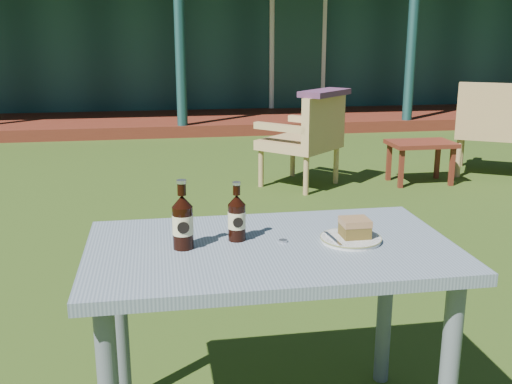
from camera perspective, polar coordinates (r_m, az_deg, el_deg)
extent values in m
plane|color=#334916|center=(3.71, -3.34, -7.15)|extent=(80.00, 80.00, 0.00)
cube|color=#163A3A|center=(12.92, -8.19, 14.41)|extent=(15.00, 6.00, 2.60)
cube|color=#5F2317|center=(9.12, -7.22, 6.57)|extent=(15.00, 1.80, 0.16)
cylinder|color=#163A3A|center=(8.23, -7.24, 13.68)|extent=(0.14, 0.14, 2.45)
cylinder|color=#163A3A|center=(8.97, 14.59, 13.43)|extent=(0.14, 0.14, 2.45)
cube|color=white|center=(10.18, 3.98, 12.72)|extent=(0.95, 0.06, 2.00)
cube|color=#193D38|center=(10.15, 4.02, 12.71)|extent=(0.80, 0.04, 1.85)
cube|color=slate|center=(1.98, 1.44, -5.59)|extent=(1.20, 0.70, 0.04)
cylinder|color=slate|center=(2.06, 17.86, -16.51)|extent=(0.06, 0.06, 0.68)
cylinder|color=slate|center=(2.34, -12.82, -12.16)|extent=(0.06, 0.06, 0.68)
cylinder|color=slate|center=(2.49, 12.18, -10.37)|extent=(0.06, 0.06, 0.68)
cylinder|color=silver|center=(2.02, 9.01, -4.45)|extent=(0.20, 0.20, 0.01)
cylinder|color=olive|center=(2.02, 9.02, -4.32)|extent=(0.20, 0.20, 0.00)
cube|color=brown|center=(2.02, 9.38, -3.65)|extent=(0.09, 0.08, 0.04)
cube|color=olive|center=(2.01, 9.42, -2.82)|extent=(0.09, 0.09, 0.02)
cube|color=silver|center=(1.99, 7.33, -4.42)|extent=(0.02, 0.14, 0.00)
cylinder|color=black|center=(1.99, -1.84, -2.92)|extent=(0.06, 0.06, 0.12)
cone|color=black|center=(1.97, -1.86, -0.75)|extent=(0.06, 0.06, 0.03)
cylinder|color=black|center=(1.96, -1.87, 0.21)|extent=(0.02, 0.02, 0.03)
cylinder|color=silver|center=(1.96, -1.87, 0.82)|extent=(0.03, 0.03, 0.01)
cylinder|color=beige|center=(1.99, -1.84, -2.66)|extent=(0.06, 0.06, 0.06)
cylinder|color=black|center=(1.96, -1.72, -2.92)|extent=(0.03, 0.00, 0.03)
cylinder|color=black|center=(1.93, -6.97, -3.39)|extent=(0.07, 0.07, 0.14)
cone|color=black|center=(1.90, -7.06, -0.85)|extent=(0.07, 0.07, 0.04)
cylinder|color=black|center=(1.89, -7.10, 0.27)|extent=(0.03, 0.03, 0.04)
cylinder|color=silver|center=(1.89, -7.12, 0.99)|extent=(0.03, 0.03, 0.01)
cylinder|color=beige|center=(1.93, -6.98, -3.09)|extent=(0.07, 0.07, 0.06)
cylinder|color=black|center=(1.89, -6.94, -3.40)|extent=(0.04, 0.00, 0.04)
cylinder|color=silver|center=(1.99, 2.60, -4.68)|extent=(0.03, 0.03, 0.01)
cube|color=tan|center=(5.58, 4.15, 4.62)|extent=(0.86, 0.86, 0.09)
cube|color=tan|center=(5.41, 6.50, 6.92)|extent=(0.51, 0.49, 0.41)
cube|color=tan|center=(5.80, 5.53, 6.80)|extent=(0.43, 0.45, 0.06)
cube|color=tan|center=(5.33, 2.37, 6.14)|extent=(0.43, 0.45, 0.06)
cylinder|color=tan|center=(5.98, 3.51, 3.17)|extent=(0.05, 0.05, 0.35)
cylinder|color=tan|center=(5.55, 0.48, 2.28)|extent=(0.05, 0.05, 0.35)
cylinder|color=tan|center=(5.73, 7.63, 2.55)|extent=(0.05, 0.05, 0.35)
cylinder|color=tan|center=(5.28, 4.79, 1.57)|extent=(0.05, 0.05, 0.35)
cube|color=tan|center=(6.47, 21.61, 5.37)|extent=(0.92, 0.91, 0.10)
cube|color=tan|center=(6.16, 21.84, 7.49)|extent=(0.64, 0.43, 0.45)
cube|color=tan|center=(6.47, 19.05, 7.38)|extent=(0.37, 0.56, 0.06)
cylinder|color=tan|center=(6.78, 18.98, 3.94)|extent=(0.05, 0.05, 0.38)
cylinder|color=tan|center=(6.25, 18.73, 3.08)|extent=(0.05, 0.05, 0.38)
cube|color=#532D4C|center=(5.38, 6.57, 9.37)|extent=(0.56, 0.55, 0.05)
cube|color=#5F2317|center=(5.86, 15.47, 4.46)|extent=(0.60, 0.40, 0.04)
cube|color=#5F2317|center=(5.66, 13.66, 2.16)|extent=(0.04, 0.04, 0.36)
cube|color=#5F2317|center=(5.87, 18.16, 2.29)|extent=(0.04, 0.04, 0.36)
cube|color=#5F2317|center=(5.93, 12.54, 2.80)|extent=(0.04, 0.04, 0.36)
cube|color=#5F2317|center=(6.13, 16.89, 2.91)|extent=(0.04, 0.04, 0.36)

